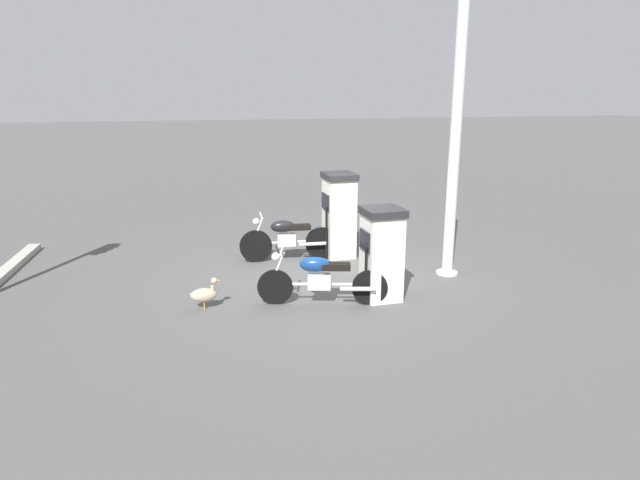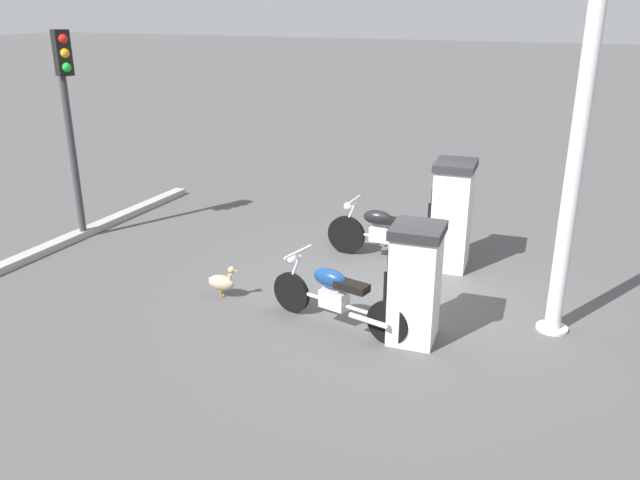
% 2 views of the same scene
% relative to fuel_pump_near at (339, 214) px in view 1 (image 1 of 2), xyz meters
% --- Properties ---
extents(ground_plane, '(120.00, 120.00, 0.00)m').
position_rel_fuel_pump_near_xyz_m(ground_plane, '(0.53, 1.26, -0.87)').
color(ground_plane, '#4C4C4C').
extents(fuel_pump_near, '(0.65, 0.75, 1.72)m').
position_rel_fuel_pump_near_xyz_m(fuel_pump_near, '(0.00, 0.00, 0.00)').
color(fuel_pump_near, silver).
rests_on(fuel_pump_near, ground).
extents(fuel_pump_far, '(0.66, 0.67, 1.51)m').
position_rel_fuel_pump_near_xyz_m(fuel_pump_far, '(0.00, 2.52, -0.10)').
color(fuel_pump_far, silver).
rests_on(fuel_pump_far, ground).
extents(motorcycle_near_pump, '(1.97, 0.56, 0.96)m').
position_rel_fuel_pump_near_xyz_m(motorcycle_near_pump, '(1.09, 0.06, -0.41)').
color(motorcycle_near_pump, black).
rests_on(motorcycle_near_pump, ground).
extents(motorcycle_far_pump, '(2.02, 0.80, 0.92)m').
position_rel_fuel_pump_near_xyz_m(motorcycle_far_pump, '(1.03, 2.55, -0.42)').
color(motorcycle_far_pump, black).
rests_on(motorcycle_far_pump, ground).
extents(wandering_duck, '(0.49, 0.20, 0.50)m').
position_rel_fuel_pump_near_xyz_m(wandering_duck, '(2.82, 2.29, -0.63)').
color(wandering_duck, tan).
rests_on(wandering_duck, ground).
extents(canopy_support_pole, '(0.40, 0.40, 4.79)m').
position_rel_fuel_pump_near_xyz_m(canopy_support_pole, '(-1.64, 1.63, 1.45)').
color(canopy_support_pole, silver).
rests_on(canopy_support_pole, ground).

